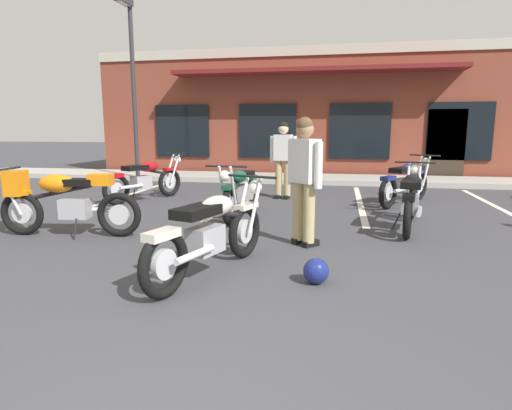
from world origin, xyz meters
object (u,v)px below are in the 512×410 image
motorcycle_silver_naked (241,190)px  helmet_on_pavement (316,271)px  motorcycle_orange_scrambler (411,199)px  motorcycle_blue_standard (406,182)px  parking_lot_lamp_post (131,66)px  motorcycle_foreground_classic (211,232)px  motorcycle_red_sportbike (61,200)px  person_in_shorts_foreground (304,174)px  motorcycle_green_cafe_racer (145,179)px  person_in_black_shirt (283,155)px

motorcycle_silver_naked → helmet_on_pavement: size_ratio=8.11×
motorcycle_orange_scrambler → helmet_on_pavement: 3.03m
motorcycle_blue_standard → parking_lot_lamp_post: (-7.11, 2.39, 2.76)m
motorcycle_silver_naked → motorcycle_blue_standard: (3.01, 1.84, 0.00)m
motorcycle_foreground_classic → motorcycle_red_sportbike: bearing=155.3°
motorcycle_orange_scrambler → helmet_on_pavement: motorcycle_orange_scrambler is taller
motorcycle_silver_naked → motorcycle_orange_scrambler: same height
motorcycle_red_sportbike → parking_lot_lamp_post: bearing=107.4°
motorcycle_foreground_classic → person_in_shorts_foreground: 1.66m
motorcycle_green_cafe_racer → motorcycle_blue_standard: bearing=5.8°
motorcycle_red_sportbike → motorcycle_blue_standard: same height
motorcycle_blue_standard → motorcycle_orange_scrambler: bearing=-95.9°
motorcycle_blue_standard → person_in_black_shirt: (-2.55, 0.28, 0.49)m
helmet_on_pavement → parking_lot_lamp_post: 9.72m
motorcycle_foreground_classic → motorcycle_blue_standard: size_ratio=1.10×
motorcycle_foreground_classic → parking_lot_lamp_post: parking_lot_lamp_post is taller
motorcycle_red_sportbike → motorcycle_silver_naked: (2.20, 1.83, -0.07)m
motorcycle_blue_standard → motorcycle_green_cafe_racer: size_ratio=0.94×
motorcycle_red_sportbike → motorcycle_orange_scrambler: (4.99, 1.46, -0.07)m
motorcycle_silver_naked → person_in_black_shirt: 2.22m
motorcycle_silver_naked → motorcycle_orange_scrambler: (2.78, -0.38, 0.00)m
motorcycle_silver_naked → motorcycle_foreground_classic: bearing=-82.6°
motorcycle_blue_standard → helmet_on_pavement: size_ratio=7.13×
person_in_black_shirt → person_in_shorts_foreground: (0.78, -3.82, 0.00)m
motorcycle_blue_standard → person_in_black_shirt: 2.61m
motorcycle_silver_naked → motorcycle_green_cafe_racer: size_ratio=1.07×
motorcycle_silver_naked → motorcycle_orange_scrambler: size_ratio=1.01×
helmet_on_pavement → person_in_shorts_foreground: bearing=100.1°
motorcycle_blue_standard → motorcycle_green_cafe_racer: bearing=-174.2°
motorcycle_foreground_classic → motorcycle_red_sportbike: (-2.59, 1.19, 0.07)m
motorcycle_foreground_classic → person_in_black_shirt: size_ratio=1.22×
motorcycle_blue_standard → motorcycle_orange_scrambler: (-0.23, -2.22, 0.00)m
motorcycle_orange_scrambler → parking_lot_lamp_post: bearing=146.2°
motorcycle_foreground_classic → motorcycle_green_cafe_racer: bearing=123.0°
parking_lot_lamp_post → motorcycle_orange_scrambler: bearing=-33.8°
motorcycle_silver_naked → person_in_black_shirt: bearing=77.7°
motorcycle_foreground_classic → motorcycle_silver_naked: same height
motorcycle_red_sportbike → parking_lot_lamp_post: (-1.90, 6.06, 2.70)m
motorcycle_silver_naked → motorcycle_blue_standard: 3.53m
motorcycle_blue_standard → motorcycle_foreground_classic: bearing=-118.3°
motorcycle_orange_scrambler → motorcycle_silver_naked: bearing=172.3°
parking_lot_lamp_post → person_in_black_shirt: bearing=-24.8°
motorcycle_green_cafe_racer → motorcycle_red_sportbike: bearing=-86.2°
motorcycle_foreground_classic → motorcycle_green_cafe_racer: same height
motorcycle_green_cafe_racer → parking_lot_lamp_post: 4.37m
person_in_shorts_foreground → parking_lot_lamp_post: 8.30m
parking_lot_lamp_post → person_in_shorts_foreground: bearing=-47.9°
motorcycle_green_cafe_racer → parking_lot_lamp_post: parking_lot_lamp_post is taller
motorcycle_silver_naked → helmet_on_pavement: motorcycle_silver_naked is taller
helmet_on_pavement → motorcycle_blue_standard: bearing=72.9°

